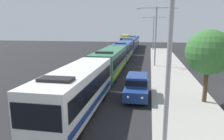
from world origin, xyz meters
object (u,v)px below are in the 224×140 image
at_px(bus_lead, 78,89).
at_px(streetlamp_far, 154,30).
at_px(bus_second_in_line, 111,61).
at_px(white_suv, 137,85).
at_px(roadside_tree, 208,52).
at_px(box_truck_oncoming, 125,39).
at_px(streetlamp_mid, 156,30).
at_px(bus_fourth_in_line, 130,44).
at_px(streetlamp_near, 170,43).
at_px(bus_rear, 134,41).
at_px(bus_middle, 123,50).

relative_size(bus_lead, streetlamp_far, 1.30).
relative_size(bus_second_in_line, white_suv, 2.56).
xyz_separation_m(white_suv, roadside_tree, (5.13, -0.50, 2.88)).
height_order(box_truck_oncoming, streetlamp_mid, streetlamp_mid).
bearing_deg(white_suv, roadside_tree, -5.57).
xyz_separation_m(streetlamp_far, roadside_tree, (3.43, -37.26, -1.17)).
distance_m(bus_fourth_in_line, roadside_tree, 35.06).
height_order(streetlamp_near, roadside_tree, streetlamp_near).
relative_size(bus_fourth_in_line, bus_rear, 0.90).
distance_m(bus_middle, streetlamp_far, 17.39).
height_order(bus_fourth_in_line, roadside_tree, roadside_tree).
height_order(bus_middle, streetlamp_mid, streetlamp_mid).
xyz_separation_m(bus_middle, bus_fourth_in_line, (-0.00, 12.77, -0.00)).
xyz_separation_m(bus_second_in_line, roadside_tree, (8.83, -8.64, 2.22)).
bearing_deg(bus_lead, streetlamp_near, -36.45).
xyz_separation_m(bus_fourth_in_line, streetlamp_near, (5.40, -41.28, 3.41)).
xyz_separation_m(bus_second_in_line, bus_middle, (-0.00, 12.44, -0.00)).
bearing_deg(white_suv, box_truck_oncoming, 97.62).
bearing_deg(roadside_tree, streetlamp_mid, 102.95).
xyz_separation_m(bus_rear, white_suv, (3.70, -45.15, -0.66)).
bearing_deg(roadside_tree, bus_second_in_line, 135.62).
height_order(bus_lead, bus_second_in_line, same).
relative_size(bus_second_in_line, bus_rear, 1.01).
relative_size(white_suv, streetlamp_far, 0.58).
height_order(bus_lead, streetlamp_mid, streetlamp_mid).
distance_m(bus_middle, box_truck_oncoming, 31.92).
bearing_deg(streetlamp_near, bus_middle, 100.72).
xyz_separation_m(bus_rear, streetlamp_near, (5.40, -53.08, 3.41)).
distance_m(bus_second_in_line, streetlamp_mid, 9.01).
relative_size(bus_lead, bus_middle, 0.87).
xyz_separation_m(bus_fourth_in_line, streetlamp_mid, (5.40, -18.94, 3.56)).
bearing_deg(bus_rear, bus_fourth_in_line, -90.00).
bearing_deg(streetlamp_far, white_suv, -92.65).
bearing_deg(streetlamp_mid, bus_rear, 99.96).
distance_m(bus_middle, bus_fourth_in_line, 12.77).
bearing_deg(bus_middle, bus_rear, 90.00).
xyz_separation_m(bus_fourth_in_line, white_suv, (3.70, -33.35, -0.66)).
distance_m(white_suv, box_truck_oncoming, 52.80).
xyz_separation_m(bus_rear, streetlamp_mid, (5.40, -30.74, 3.56)).
relative_size(bus_rear, streetlamp_far, 1.48).
height_order(bus_fourth_in_line, bus_rear, same).
relative_size(streetlamp_near, roadside_tree, 1.50).
bearing_deg(box_truck_oncoming, bus_lead, -86.64).
bearing_deg(bus_rear, bus_lead, -90.00).
bearing_deg(bus_second_in_line, streetlamp_far, 79.32).
bearing_deg(bus_second_in_line, white_suv, -65.56).
bearing_deg(bus_middle, streetlamp_far, 71.55).
bearing_deg(streetlamp_near, box_truck_oncoming, 98.21).
relative_size(bus_rear, white_suv, 2.53).
height_order(bus_second_in_line, streetlamp_far, streetlamp_far).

